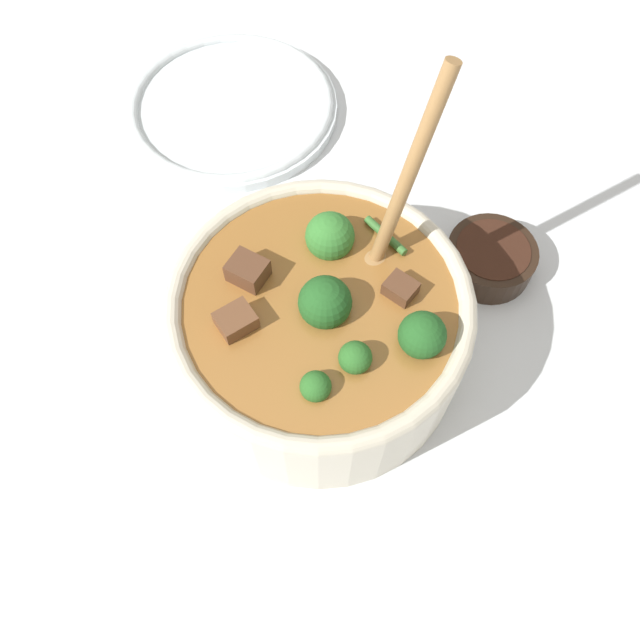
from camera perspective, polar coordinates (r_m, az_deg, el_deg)
ground_plane at (r=0.60m, az=-0.00°, el=-3.12°), size 4.00×4.00×0.00m
stew_bowl at (r=0.54m, az=0.07°, el=-0.29°), size 0.26×0.26×0.27m
condiment_bowl at (r=0.65m, az=15.29°, el=5.54°), size 0.09×0.09×0.03m
empty_plate at (r=0.79m, az=-8.10°, el=18.77°), size 0.25×0.25×0.02m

